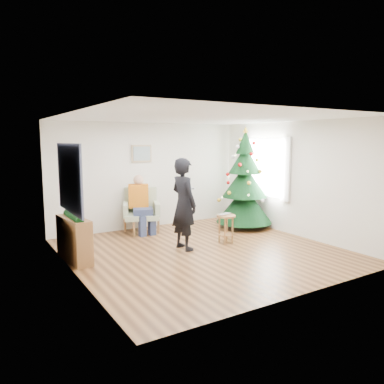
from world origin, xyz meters
TOP-DOWN VIEW (x-y plane):
  - floor at (0.00, 0.00)m, footprint 5.00×5.00m
  - ceiling at (0.00, 0.00)m, footprint 5.00×5.00m
  - wall_back at (0.00, 2.50)m, footprint 5.00×0.00m
  - wall_front at (0.00, -2.50)m, footprint 5.00×0.00m
  - wall_left at (-2.50, 0.00)m, footprint 0.00×5.00m
  - wall_right at (2.50, 0.00)m, footprint 0.00×5.00m
  - window_panel at (2.47, 1.00)m, footprint 0.04×1.30m
  - curtains at (2.44, 1.00)m, footprint 0.05×1.75m
  - christmas_tree at (2.00, 1.19)m, footprint 1.39×1.39m
  - stool at (0.73, 0.24)m, footprint 0.40×0.40m
  - laptop at (0.73, 0.24)m, footprint 0.38×0.30m
  - armchair at (-0.41, 2.06)m, footprint 1.01×0.99m
  - seated_person at (-0.44, 2.01)m, footprint 0.58×0.74m
  - standing_man at (-0.26, 0.33)m, footprint 0.50×0.71m
  - game_controller at (-0.06, 0.30)m, footprint 0.05×0.13m
  - console at (-2.33, 0.70)m, footprint 0.42×1.03m
  - garland at (-2.33, 0.70)m, footprint 0.14×0.90m
  - tapestry at (-2.46, 0.30)m, footprint 0.03×1.50m
  - framed_picture at (-0.20, 2.46)m, footprint 0.52×0.05m

SIDE VIEW (x-z plane):
  - floor at x=0.00m, z-range 0.00..0.00m
  - stool at x=0.73m, z-range 0.01..0.61m
  - armchair at x=-0.41m, z-range -0.13..0.91m
  - console at x=-2.33m, z-range 0.00..0.80m
  - laptop at x=0.73m, z-range 0.60..0.63m
  - seated_person at x=-0.44m, z-range 0.03..1.39m
  - garland at x=-2.33m, z-range 0.75..0.89m
  - standing_man at x=-0.26m, z-range 0.00..1.83m
  - christmas_tree at x=2.00m, z-range -0.12..2.38m
  - game_controller at x=-0.06m, z-range 1.20..1.24m
  - wall_back at x=0.00m, z-range -1.20..3.80m
  - wall_front at x=0.00m, z-range -1.20..3.80m
  - wall_left at x=-2.50m, z-range -1.20..3.80m
  - wall_right at x=2.50m, z-range -1.20..3.80m
  - window_panel at x=2.47m, z-range 0.80..2.20m
  - curtains at x=2.44m, z-range 0.75..2.25m
  - tapestry at x=-2.46m, z-range 0.98..2.12m
  - framed_picture at x=-0.20m, z-range 1.64..2.06m
  - ceiling at x=0.00m, z-range 2.60..2.60m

